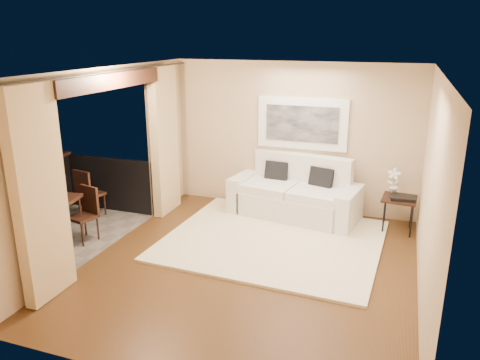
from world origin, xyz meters
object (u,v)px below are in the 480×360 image
at_px(balcony_chair_near, 86,210).
at_px(side_table, 399,201).
at_px(balcony_chair_far, 87,190).
at_px(sofa, 296,196).
at_px(ice_bucket, 49,188).
at_px(orchid, 394,181).
at_px(bistro_table, 53,204).

bearing_deg(balcony_chair_near, side_table, 36.96).
bearing_deg(balcony_chair_far, sofa, -148.04).
bearing_deg(sofa, ice_bucket, -136.05).
relative_size(sofa, side_table, 4.06).
height_order(orchid, balcony_chair_near, orchid).
relative_size(side_table, balcony_chair_far, 0.66).
relative_size(sofa, balcony_chair_far, 2.67).
bearing_deg(side_table, balcony_chair_far, -166.95).
height_order(side_table, balcony_chair_far, balcony_chair_far).
bearing_deg(side_table, balcony_chair_near, -156.97).
distance_m(side_table, balcony_chair_near, 5.06).
relative_size(orchid, balcony_chair_near, 0.51).
height_order(bistro_table, balcony_chair_far, balcony_chair_far).
bearing_deg(side_table, sofa, 176.74).
bearing_deg(orchid, balcony_chair_far, -164.90).
height_order(sofa, balcony_chair_far, sofa).
height_order(sofa, balcony_chair_near, sofa).
height_order(orchid, balcony_chair_far, orchid).
xyz_separation_m(orchid, balcony_chair_near, (-4.54, -2.15, -0.31)).
bearing_deg(ice_bucket, orchid, 25.50).
relative_size(sofa, ice_bucket, 11.88).
bearing_deg(sofa, side_table, 6.13).
distance_m(side_table, bistro_table, 5.48).
bearing_deg(balcony_chair_far, balcony_chair_near, 137.79).
xyz_separation_m(bistro_table, ice_bucket, (-0.18, 0.15, 0.18)).
distance_m(sofa, balcony_chair_far, 3.71).
distance_m(orchid, balcony_chair_far, 5.30).
bearing_deg(balcony_chair_far, bistro_table, 114.92).
bearing_deg(sofa, balcony_chair_near, -134.98).
distance_m(side_table, orchid, 0.34).
xyz_separation_m(balcony_chair_far, ice_bucket, (0.10, -1.01, 0.36)).
height_order(orchid, ice_bucket, orchid).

